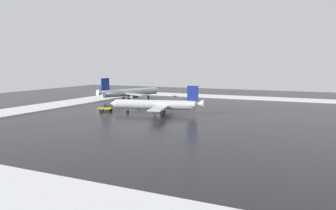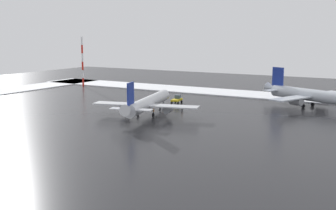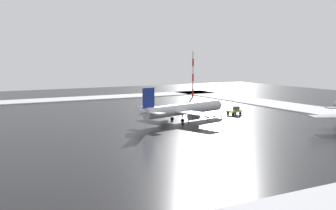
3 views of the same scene
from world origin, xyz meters
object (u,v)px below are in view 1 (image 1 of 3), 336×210
object	(u,v)px
ground_crew_beside_wing	(139,108)
pushback_tug	(105,108)
airplane_parked_portside	(130,92)
airplane_foreground_jet	(157,105)
ground_crew_mid_apron	(155,111)
ground_crew_near_tug	(101,110)

from	to	relation	value
ground_crew_beside_wing	pushback_tug	bearing A→B (deg)	-15.59
pushback_tug	airplane_parked_portside	bearing A→B (deg)	-81.01
airplane_foreground_jet	ground_crew_mid_apron	bearing A→B (deg)	-42.50
airplane_parked_portside	pushback_tug	xyz separation A→B (m)	(36.79, 12.40, -2.19)
airplane_parked_portside	airplane_foreground_jet	bearing A→B (deg)	-113.76
ground_crew_near_tug	ground_crew_mid_apron	xyz separation A→B (m)	(-7.05, 16.83, 0.00)
ground_crew_near_tug	ground_crew_mid_apron	size ratio (longest dim) A/B	1.00
pushback_tug	ground_crew_mid_apron	distance (m)	18.46
airplane_foreground_jet	airplane_parked_portside	bearing A→B (deg)	-61.06
airplane_parked_portside	ground_crew_near_tug	xyz separation A→B (m)	(40.70, 13.76, -2.50)
pushback_tug	ground_crew_near_tug	size ratio (longest dim) A/B	2.87
airplane_parked_portside	ground_crew_near_tug	distance (m)	43.03
airplane_parked_portside	ground_crew_near_tug	world-z (taller)	airplane_parked_portside
ground_crew_mid_apron	ground_crew_beside_wing	bearing A→B (deg)	25.09
ground_crew_near_tug	ground_crew_beside_wing	bearing A→B (deg)	134.29
pushback_tug	ground_crew_beside_wing	bearing A→B (deg)	-154.40
airplane_parked_portside	pushback_tug	size ratio (longest dim) A/B	6.86
ground_crew_near_tug	ground_crew_mid_apron	distance (m)	18.25
airplane_parked_portside	ground_crew_mid_apron	distance (m)	45.54
ground_crew_near_tug	ground_crew_beside_wing	xyz separation A→B (m)	(-10.90, 8.54, 0.00)
ground_crew_near_tug	airplane_parked_portside	bearing A→B (deg)	-168.95
ground_crew_mid_apron	ground_crew_beside_wing	world-z (taller)	same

